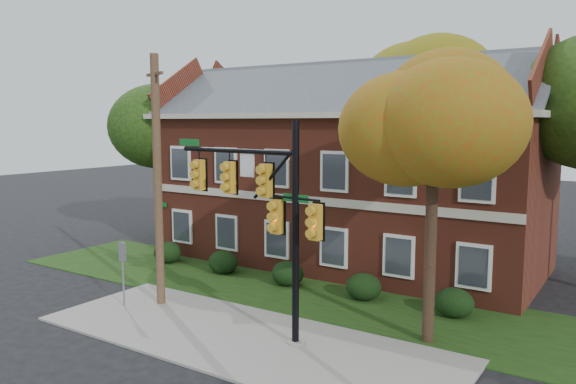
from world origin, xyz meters
The scene contains 15 objects.
ground centered at (0.00, 0.00, 0.00)m, with size 120.00×120.00×0.00m, color black.
sidewalk centered at (0.00, 1.00, 0.04)m, with size 14.00×5.00×0.08m, color gray.
grass_strip centered at (0.00, 6.00, 0.02)m, with size 30.00×6.00×0.04m, color #193811.
apartment_building centered at (-2.00, 11.95, 4.99)m, with size 18.80×8.80×9.74m.
hedge_far_left centered at (-9.00, 6.70, 0.53)m, with size 1.40×1.26×1.05m, color black.
hedge_left centered at (-5.50, 6.70, 0.53)m, with size 1.40×1.26×1.05m, color black.
hedge_center centered at (-2.00, 6.70, 0.53)m, with size 1.40×1.26×1.05m, color black.
hedge_right centered at (1.50, 6.70, 0.53)m, with size 1.40×1.26×1.05m, color black.
hedge_far_right centered at (5.00, 6.70, 0.53)m, with size 1.40×1.26×1.05m, color black.
tree_near_right centered at (5.22, 3.87, 6.67)m, with size 4.50×4.25×8.58m.
tree_left_rear centered at (-11.73, 10.84, 6.68)m, with size 5.40×5.10×8.88m.
tree_far_rear centered at (-0.66, 19.79, 8.84)m, with size 6.84×6.46×11.52m.
traffic_signal centered at (0.46, 1.63, 4.28)m, with size 6.17×0.90×6.90m.
utility_pole centered at (-4.61, 2.00, 4.70)m, with size 1.36×0.66×9.26m.
sign_post centered at (-5.50, 1.00, 1.68)m, with size 0.36×0.07×2.48m.
Camera 1 is at (10.56, -12.46, 6.84)m, focal length 35.00 mm.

